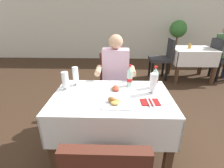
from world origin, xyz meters
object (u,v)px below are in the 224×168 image
Objects in this scene: main_dining_table at (112,110)px; beer_glass_middle at (153,83)px; seated_diner_far at (115,76)px; napkin_cutlery_set at (150,102)px; background_dining_table at (192,56)px; background_table_tumbler at (190,46)px; beer_glass_right at (76,76)px; background_chair_right at (221,57)px; cola_bottle_primary at (155,78)px; chair_far_diner_seat at (113,83)px; beer_glass_left at (65,81)px; plate_near_camera at (115,102)px; cola_bottle_secondary at (130,77)px; potted_plant_corner at (177,36)px; background_chair_left at (163,56)px.

beer_glass_middle is (0.41, 0.06, 0.29)m from main_dining_table.
seated_diner_far reaches higher than napkin_cutlery_set.
background_table_tumbler is (-0.10, -0.02, 0.25)m from background_dining_table.
background_table_tumbler is at bearing -169.99° from background_dining_table.
background_dining_table is (2.23, 2.21, -0.30)m from beer_glass_right.
main_dining_table is at bearing -135.48° from background_chair_right.
beer_glass_right reaches higher than main_dining_table.
beer_glass_middle is at bearing -120.46° from background_dining_table.
cola_bottle_primary reaches higher than beer_glass_right.
chair_far_diner_seat is 3.97× the size of cola_bottle_primary.
beer_glass_middle is at bearing -57.99° from seated_diner_far.
beer_glass_left is 0.14m from beer_glass_right.
beer_glass_middle is at bearing 30.88° from plate_near_camera.
cola_bottle_secondary reaches higher than beer_glass_left.
plate_near_camera is at bearing -42.05° from beer_glass_right.
napkin_cutlery_set is at bearing -110.96° from potted_plant_corner.
background_table_tumbler is at bearing -96.95° from potted_plant_corner.
beer_glass_right is 0.23× the size of background_dining_table.
background_dining_table is at bearing 58.81° from cola_bottle_primary.
seated_diner_far is 6.53× the size of napkin_cutlery_set.
background_table_tumbler is at bearing 54.75° from main_dining_table.
chair_far_diner_seat is 0.75m from beer_glass_right.
cola_bottle_secondary is at bearing 7.89° from beer_glass_left.
seated_diner_far is 0.77m from beer_glass_left.
napkin_cutlery_set is at bearing -117.89° from background_table_tumbler.
background_dining_table is 1.46m from potted_plant_corner.
cola_bottle_secondary is at bearing 177.90° from cola_bottle_primary.
chair_far_diner_seat is 2.47m from background_dining_table.
background_dining_table is at bearing 53.42° from main_dining_table.
background_chair_left is at bearing 55.51° from chair_far_diner_seat.
chair_far_diner_seat is 4.53× the size of beer_glass_right.
chair_far_diner_seat reaches higher than beer_glass_right.
background_chair_left is at bearing 54.82° from beer_glass_right.
potted_plant_corner reaches higher than background_chair_left.
beer_glass_left reaches higher than background_dining_table.
chair_far_diner_seat is 1.00× the size of background_chair_left.
beer_glass_left is 0.92× the size of beer_glass_right.
potted_plant_corner is at bearing 68.64° from cola_bottle_primary.
background_chair_right is at bearing 37.89° from beer_glass_left.
beer_glass_left reaches higher than plate_near_camera.
beer_glass_left is 0.93× the size of beer_glass_middle.
background_chair_left is (1.11, 1.78, -0.16)m from seated_diner_far.
cola_bottle_primary is 3.93m from potted_plant_corner.
background_chair_left is (0.73, 2.39, -0.31)m from beer_glass_middle.
background_table_tumbler is (-0.77, -0.02, 0.25)m from background_chair_right.
cola_bottle_primary is at bearing -47.11° from seated_diner_far.
beer_glass_left is at bearing -126.93° from chair_far_diner_seat.
plate_near_camera reaches higher than napkin_cutlery_set.
beer_glass_right is 0.22× the size of background_chair_right.
chair_far_diner_seat is 2.02m from background_chair_left.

